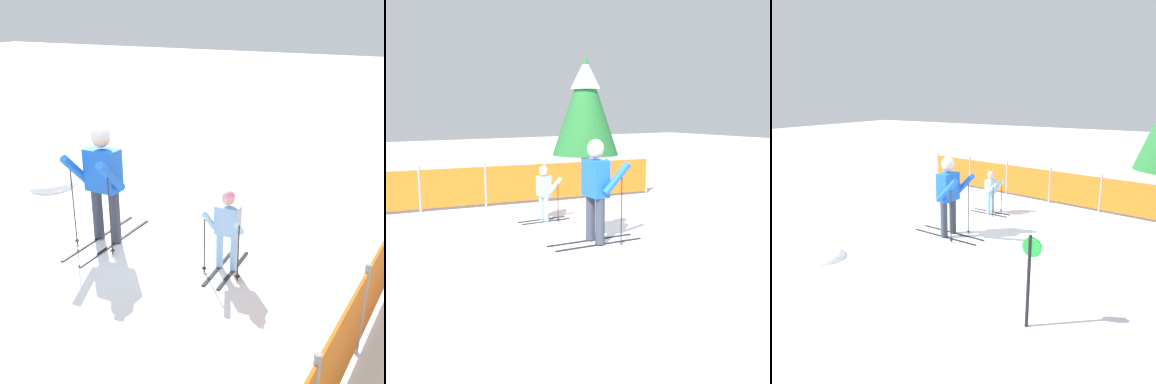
% 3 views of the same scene
% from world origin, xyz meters
% --- Properties ---
extents(ground_plane, '(60.00, 60.00, 0.00)m').
position_xyz_m(ground_plane, '(0.00, 0.00, 0.00)').
color(ground_plane, white).
extents(skier_adult, '(1.76, 0.80, 1.84)m').
position_xyz_m(skier_adult, '(-0.11, -0.03, 1.10)').
color(skier_adult, black).
rests_on(skier_adult, ground_plane).
extents(skier_child, '(1.12, 0.56, 1.19)m').
position_xyz_m(skier_child, '(-0.06, 1.97, 0.69)').
color(skier_child, black).
rests_on(skier_child, ground_plane).
extents(safety_fence, '(7.63, 1.12, 1.07)m').
position_xyz_m(safety_fence, '(0.21, 3.94, 0.54)').
color(safety_fence, gray).
rests_on(safety_fence, ground_plane).
extents(conifer_far, '(2.19, 2.19, 4.06)m').
position_xyz_m(conifer_far, '(3.95, 6.46, 2.51)').
color(conifer_far, '#4C3823').
rests_on(conifer_far, ground_plane).
extents(snow_mound, '(1.06, 0.90, 0.42)m').
position_xyz_m(snow_mound, '(-1.71, -2.37, 0.00)').
color(snow_mound, white).
rests_on(snow_mound, ground_plane).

